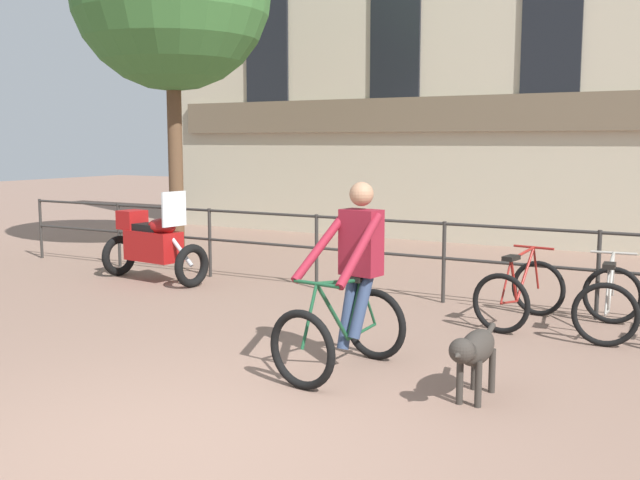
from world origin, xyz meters
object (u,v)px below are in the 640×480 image
(cyclist_with_bike, at_px, (350,287))
(parked_bicycle_near_lamp, at_px, (520,293))
(dog, at_px, (474,350))
(parked_motorcycle, at_px, (153,244))
(parked_bicycle_mid_left, at_px, (609,302))

(cyclist_with_bike, bearing_deg, parked_bicycle_near_lamp, 78.02)
(cyclist_with_bike, relative_size, dog, 1.65)
(parked_bicycle_near_lamp, bearing_deg, dog, 105.39)
(parked_motorcycle, distance_m, parked_bicycle_mid_left, 6.37)
(dog, height_order, parked_bicycle_near_lamp, parked_bicycle_near_lamp)
(dog, bearing_deg, cyclist_with_bike, 167.37)
(cyclist_with_bike, distance_m, dog, 1.31)
(parked_motorcycle, distance_m, parked_bicycle_near_lamp, 5.42)
(parked_motorcycle, relative_size, parked_bicycle_near_lamp, 1.49)
(cyclist_with_bike, xyz_separation_m, parked_motorcycle, (-4.52, 2.41, -0.20))
(cyclist_with_bike, height_order, parked_bicycle_mid_left, cyclist_with_bike)
(cyclist_with_bike, distance_m, parked_bicycle_mid_left, 3.10)
(cyclist_with_bike, distance_m, parked_bicycle_near_lamp, 2.65)
(parked_bicycle_near_lamp, relative_size, parked_bicycle_mid_left, 1.03)
(parked_motorcycle, bearing_deg, parked_bicycle_near_lamp, -82.73)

